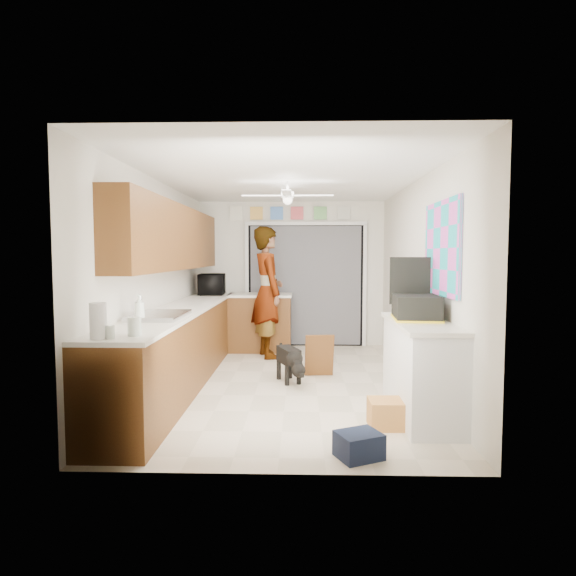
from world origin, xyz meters
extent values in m
plane|color=beige|center=(0.00, 0.00, 0.00)|extent=(5.00, 5.00, 0.00)
plane|color=white|center=(0.00, 0.00, 2.50)|extent=(5.00, 5.00, 0.00)
plane|color=silver|center=(0.00, 2.50, 1.25)|extent=(3.20, 0.00, 3.20)
plane|color=silver|center=(0.00, -2.50, 1.25)|extent=(3.20, 0.00, 3.20)
plane|color=silver|center=(-1.60, 0.00, 1.25)|extent=(0.00, 5.00, 5.00)
plane|color=silver|center=(1.60, 0.00, 1.25)|extent=(0.00, 5.00, 5.00)
cube|color=brown|center=(-1.30, 0.00, 0.45)|extent=(0.60, 4.80, 0.90)
cube|color=white|center=(-1.29, 0.00, 0.92)|extent=(0.62, 4.80, 0.04)
cube|color=brown|center=(-1.44, 0.20, 1.80)|extent=(0.32, 4.00, 0.80)
cube|color=silver|center=(-1.29, -1.00, 0.95)|extent=(0.50, 0.76, 0.06)
cylinder|color=silver|center=(-1.48, -1.00, 1.05)|extent=(0.03, 0.03, 0.22)
cube|color=brown|center=(-0.50, 2.00, 0.45)|extent=(1.00, 0.60, 0.90)
cube|color=white|center=(-0.50, 2.00, 0.92)|extent=(1.04, 0.64, 0.04)
cube|color=black|center=(0.25, 2.47, 1.05)|extent=(2.00, 0.06, 2.10)
cube|color=slate|center=(0.25, 2.43, 1.05)|extent=(1.90, 0.03, 2.05)
cube|color=white|center=(-0.77, 2.44, 1.05)|extent=(0.06, 0.04, 2.10)
cube|color=white|center=(1.27, 2.44, 1.05)|extent=(0.06, 0.04, 2.10)
cube|color=white|center=(0.25, 2.44, 2.12)|extent=(2.10, 0.04, 0.06)
cube|color=#EBB14E|center=(-0.60, 2.47, 2.30)|extent=(0.22, 0.02, 0.22)
cube|color=#5185DA|center=(-0.25, 2.47, 2.30)|extent=(0.22, 0.02, 0.22)
cube|color=#DF535E|center=(0.10, 2.47, 2.30)|extent=(0.22, 0.02, 0.22)
cube|color=#71BB6A|center=(0.50, 2.47, 2.30)|extent=(0.22, 0.02, 0.22)
cube|color=beige|center=(0.90, 2.47, 2.30)|extent=(0.22, 0.02, 0.22)
cube|color=silver|center=(-0.95, 2.47, 2.30)|extent=(0.22, 0.02, 0.26)
cube|color=white|center=(1.35, -1.20, 0.45)|extent=(0.50, 1.40, 0.90)
cube|color=white|center=(1.34, -1.20, 0.92)|extent=(0.54, 1.44, 0.04)
cube|color=#DC51C2|center=(1.58, -1.00, 1.65)|extent=(0.03, 1.15, 0.95)
cube|color=white|center=(0.00, 0.20, 2.32)|extent=(1.14, 1.14, 0.24)
imported|color=black|center=(-1.28, 1.89, 1.11)|extent=(0.47, 0.64, 0.33)
imported|color=silver|center=(-1.38, -1.34, 1.07)|extent=(0.13, 0.13, 0.27)
cylinder|color=silver|center=(-1.16, -2.11, 1.01)|extent=(0.12, 0.12, 0.15)
cylinder|color=silver|center=(-1.30, -2.25, 0.99)|extent=(0.09, 0.09, 0.10)
cylinder|color=white|center=(-1.39, -2.25, 1.08)|extent=(0.15, 0.15, 0.28)
cube|color=black|center=(1.32, -1.06, 1.06)|extent=(0.47, 0.60, 0.24)
cube|color=yellow|center=(1.32, -1.06, 0.95)|extent=(0.49, 0.61, 0.02)
cube|color=black|center=(1.32, -0.77, 1.31)|extent=(0.42, 0.06, 0.50)
cube|color=#BD7E3B|center=(1.00, -1.52, 0.13)|extent=(0.41, 0.31, 0.25)
cube|color=#131B31|center=(0.62, -2.20, 0.10)|extent=(0.41, 0.39, 0.20)
cube|color=brown|center=(0.41, 0.30, 0.28)|extent=(0.39, 0.18, 0.55)
imported|color=white|center=(-0.35, 1.52, 1.01)|extent=(0.70, 0.85, 2.02)
cube|color=black|center=(0.02, 0.04, 0.24)|extent=(0.47, 0.67, 0.48)
camera|label=1|loc=(0.17, -5.87, 1.59)|focal=30.00mm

